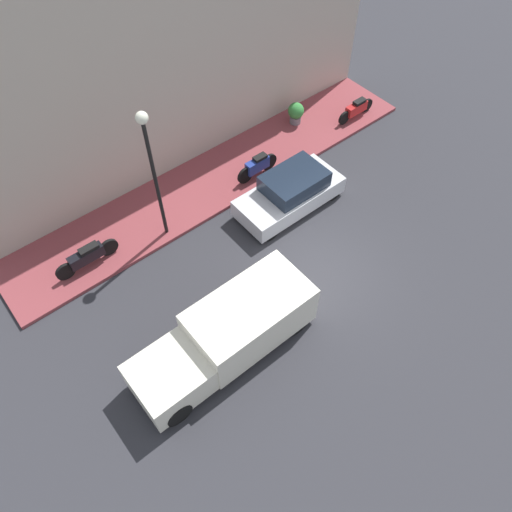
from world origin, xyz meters
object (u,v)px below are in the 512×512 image
at_px(delivery_van, 226,335).
at_px(motorcycle_black, 87,257).
at_px(parked_car, 290,192).
at_px(motorcycle_red, 356,109).
at_px(motorcycle_blue, 257,166).
at_px(streetlamp, 150,157).
at_px(potted_plant, 296,112).

bearing_deg(delivery_van, motorcycle_black, 17.60).
relative_size(parked_car, motorcycle_red, 2.03).
distance_m(motorcycle_blue, motorcycle_black, 6.76).
bearing_deg(motorcycle_black, streetlamp, -97.91).
distance_m(motorcycle_black, potted_plant, 9.98).
bearing_deg(potted_plant, delivery_van, 127.28).
height_order(parked_car, motorcycle_red, parked_car).
relative_size(parked_car, motorcycle_black, 1.80).
bearing_deg(delivery_van, streetlamp, -12.39).
bearing_deg(streetlamp, parked_car, -111.87).
bearing_deg(delivery_van, motorcycle_red, -64.37).
xyz_separation_m(delivery_van, motorcycle_blue, (4.89, -5.14, -0.28)).
bearing_deg(motorcycle_blue, potted_plant, -65.84).
bearing_deg(delivery_van, potted_plant, -52.72).
distance_m(parked_car, motorcycle_red, 5.63).
relative_size(motorcycle_blue, streetlamp, 0.37).
height_order(delivery_van, motorcycle_black, delivery_van).
distance_m(parked_car, streetlamp, 5.19).
relative_size(motorcycle_black, potted_plant, 2.41).
bearing_deg(potted_plant, streetlamp, 102.27).
relative_size(delivery_van, potted_plant, 6.06).
relative_size(motorcycle_black, streetlamp, 0.44).
height_order(delivery_van, potted_plant, delivery_van).
relative_size(delivery_van, motorcycle_red, 2.85).
bearing_deg(parked_car, potted_plant, -44.49).
bearing_deg(parked_car, delivery_van, 121.08).
distance_m(streetlamp, potted_plant, 7.93).
height_order(motorcycle_red, streetlamp, streetlamp).
xyz_separation_m(motorcycle_red, streetlamp, (-0.27, 9.39, 2.87)).
relative_size(motorcycle_red, motorcycle_black, 0.88).
xyz_separation_m(streetlamp, potted_plant, (1.58, -7.25, -2.79)).
bearing_deg(motorcycle_blue, parked_car, 179.77).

